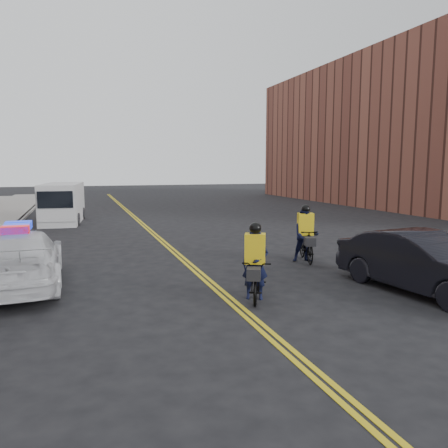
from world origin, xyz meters
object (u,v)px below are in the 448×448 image
cyclist_far (305,239)px  police_cruiser (19,259)px  dark_sedan (424,263)px  cargo_van (62,204)px  cyclist_near (255,272)px

cyclist_far → police_cruiser: bearing=-161.3°
cyclist_far → dark_sedan: bearing=-59.9°
police_cruiser → dark_sedan: 9.60m
cyclist_far → cargo_van: bearing=136.8°
police_cruiser → cyclist_near: (5.05, -2.71, -0.11)m
police_cruiser → cyclist_near: bearing=150.1°
cyclist_near → cargo_van: bearing=130.7°
police_cruiser → dark_sedan: size_ratio=1.13×
cyclist_near → cyclist_far: bearing=70.8°
dark_sedan → cargo_van: (-8.30, 16.33, 0.29)m
police_cruiser → cyclist_far: 8.00m
dark_sedan → cargo_van: size_ratio=0.86×
cyclist_near → cyclist_far: 4.23m
cargo_van → cyclist_far: 14.49m
dark_sedan → cargo_van: 18.32m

